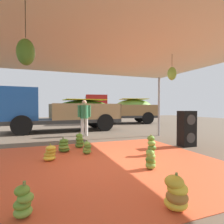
% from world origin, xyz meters
% --- Properties ---
extents(ground_plane, '(40.00, 40.00, 0.00)m').
position_xyz_m(ground_plane, '(0.00, 3.00, 0.00)').
color(ground_plane, brown).
extents(tarp_orange, '(5.65, 5.24, 0.01)m').
position_xyz_m(tarp_orange, '(0.00, 0.00, 0.01)').
color(tarp_orange, '#D1512D').
rests_on(tarp_orange, ground).
extents(tent_canopy, '(8.00, 7.00, 2.90)m').
position_xyz_m(tent_canopy, '(0.00, -0.10, 2.81)').
color(tent_canopy, '#9EA0A5').
rests_on(tent_canopy, ground).
extents(banana_bunch_1, '(0.42, 0.40, 0.44)m').
position_xyz_m(banana_bunch_1, '(-1.33, 0.67, 0.19)').
color(banana_bunch_1, gold).
rests_on(banana_bunch_1, tarp_orange).
extents(banana_bunch_2, '(0.41, 0.40, 0.50)m').
position_xyz_m(banana_bunch_2, '(0.17, -2.36, 0.23)').
color(banana_bunch_2, gold).
rests_on(banana_bunch_2, tarp_orange).
extents(banana_bunch_3, '(0.31, 0.30, 0.47)m').
position_xyz_m(banana_bunch_3, '(0.74, -0.82, 0.21)').
color(banana_bunch_3, '#75A83D').
rests_on(banana_bunch_3, tarp_orange).
extents(banana_bunch_4, '(0.47, 0.50, 0.46)m').
position_xyz_m(banana_bunch_4, '(-0.91, 1.46, 0.20)').
color(banana_bunch_4, '#477523').
rests_on(banana_bunch_4, tarp_orange).
extents(banana_bunch_5, '(0.33, 0.34, 0.42)m').
position_xyz_m(banana_bunch_5, '(-0.29, 0.97, 0.18)').
color(banana_bunch_5, '#6B9E38').
rests_on(banana_bunch_5, tarp_orange).
extents(banana_bunch_6, '(0.31, 0.31, 0.46)m').
position_xyz_m(banana_bunch_6, '(-1.73, -1.83, 0.20)').
color(banana_bunch_6, '#75A83D').
rests_on(banana_bunch_6, tarp_orange).
extents(banana_bunch_7, '(0.36, 0.36, 0.52)m').
position_xyz_m(banana_bunch_7, '(-0.35, 1.89, 0.23)').
color(banana_bunch_7, '#518428').
rests_on(banana_bunch_7, tarp_orange).
extents(banana_bunch_8, '(0.32, 0.31, 0.60)m').
position_xyz_m(banana_bunch_8, '(1.41, 0.20, 0.27)').
color(banana_bunch_8, '#518428').
rests_on(banana_bunch_8, tarp_orange).
extents(cargo_truck_main, '(6.55, 2.57, 2.40)m').
position_xyz_m(cargo_truck_main, '(-0.59, 6.78, 1.21)').
color(cargo_truck_main, '#2D2D2D').
rests_on(cargo_truck_main, ground).
extents(cargo_truck_far, '(6.39, 3.48, 2.40)m').
position_xyz_m(cargo_truck_far, '(4.73, 10.47, 1.28)').
color(cargo_truck_far, '#2D2D2D').
rests_on(cargo_truck_far, ground).
extents(worker_0, '(0.64, 0.39, 1.74)m').
position_xyz_m(worker_0, '(0.36, 4.49, 1.02)').
color(worker_0, silver).
rests_on(worker_0, ground).
extents(speaker_stack, '(0.56, 0.43, 1.26)m').
position_xyz_m(speaker_stack, '(3.28, 0.86, 0.63)').
color(speaker_stack, black).
rests_on(speaker_stack, ground).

